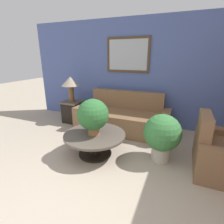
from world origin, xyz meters
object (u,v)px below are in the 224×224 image
at_px(potted_plant_on_table, 93,115).
at_px(potted_plant_floor, 162,135).
at_px(couch_main, 122,118).
at_px(table_lamp, 70,83).
at_px(coffee_table, 95,139).
at_px(side_table, 73,111).

xyz_separation_m(potted_plant_on_table, potted_plant_floor, (1.14, 0.29, -0.28)).
bearing_deg(couch_main, table_lamp, -179.96).
xyz_separation_m(couch_main, potted_plant_floor, (1.04, -0.98, 0.18)).
bearing_deg(table_lamp, potted_plant_floor, -21.63).
xyz_separation_m(couch_main, table_lamp, (-1.43, -0.00, 0.76)).
xyz_separation_m(coffee_table, side_table, (-1.34, 1.25, -0.01)).
xyz_separation_m(coffee_table, potted_plant_floor, (1.13, 0.27, 0.18)).
bearing_deg(side_table, potted_plant_floor, -21.63).
xyz_separation_m(side_table, potted_plant_on_table, (1.33, -1.27, 0.47)).
bearing_deg(side_table, potted_plant_on_table, -43.60).
xyz_separation_m(couch_main, coffee_table, (-0.09, -1.25, 0.00)).
bearing_deg(coffee_table, potted_plant_on_table, -119.01).
bearing_deg(couch_main, potted_plant_floor, -43.29).
height_order(coffee_table, potted_plant_floor, potted_plant_floor).
height_order(side_table, potted_plant_on_table, potted_plant_on_table).
relative_size(couch_main, side_table, 3.84).
bearing_deg(table_lamp, side_table, 0.00).
xyz_separation_m(side_table, table_lamp, (0.00, 0.00, 0.76)).
relative_size(couch_main, potted_plant_on_table, 3.44).
bearing_deg(potted_plant_floor, side_table, 158.37).
bearing_deg(side_table, couch_main, 0.04).
relative_size(coffee_table, table_lamp, 1.69).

